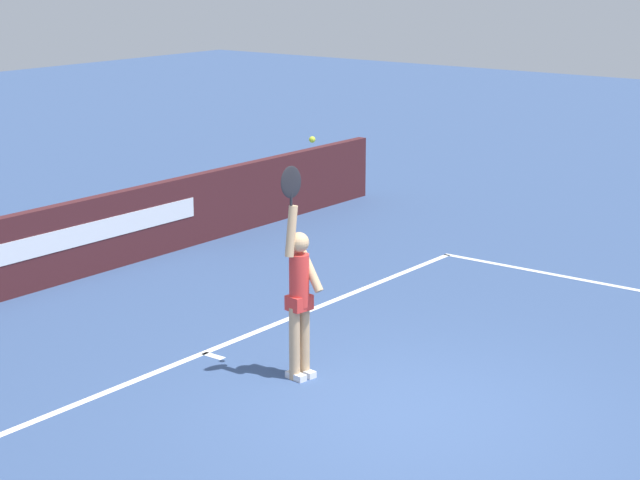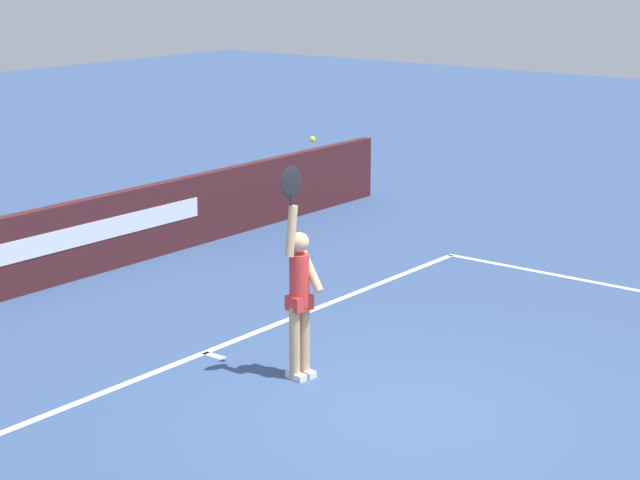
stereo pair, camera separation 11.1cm
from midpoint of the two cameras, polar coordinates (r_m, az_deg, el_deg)
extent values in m
plane|color=#344C79|center=(11.26, 4.76, -8.78)|extent=(60.00, 60.00, 0.00)
cube|color=white|center=(12.88, -5.67, -5.74)|extent=(10.72, 0.10, 0.00)
cube|color=white|center=(15.81, 15.21, -2.32)|extent=(0.10, 5.44, 0.00)
cube|color=white|center=(12.78, -5.18, -5.89)|extent=(0.10, 0.30, 0.00)
cube|color=#441C20|center=(15.24, -15.29, -0.82)|extent=(16.08, 0.16, 1.10)
cube|color=silver|center=(15.68, -12.54, 0.07)|extent=(5.07, 0.01, 0.29)
cylinder|color=tan|center=(12.02, -0.53, -5.13)|extent=(0.12, 0.12, 0.80)
cylinder|color=tan|center=(11.93, -1.03, -5.29)|extent=(0.12, 0.12, 0.80)
cube|color=white|center=(12.14, -0.46, -6.79)|extent=(0.14, 0.25, 0.07)
cube|color=white|center=(12.05, -0.96, -6.96)|extent=(0.14, 0.25, 0.07)
cylinder|color=red|center=(11.76, -0.79, -2.07)|extent=(0.21, 0.21, 0.57)
cube|color=red|center=(11.84, -0.79, -3.20)|extent=(0.27, 0.23, 0.16)
sphere|color=tan|center=(11.65, -0.80, -0.12)|extent=(0.21, 0.21, 0.21)
cylinder|color=tan|center=(11.55, -1.19, 0.46)|extent=(0.17, 0.12, 0.54)
cylinder|color=tan|center=(11.76, -0.21, -1.57)|extent=(0.15, 0.36, 0.45)
ellipsoid|color=black|center=(11.43, -1.21, 2.98)|extent=(0.32, 0.08, 0.37)
cylinder|color=black|center=(11.47, -1.20, 2.05)|extent=(0.03, 0.03, 0.18)
sphere|color=#C6DC30|center=(11.48, -0.11, 5.15)|extent=(0.07, 0.07, 0.07)
camera|label=1|loc=(0.06, -89.72, 0.07)|focal=62.72mm
camera|label=2|loc=(0.06, 90.28, -0.07)|focal=62.72mm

